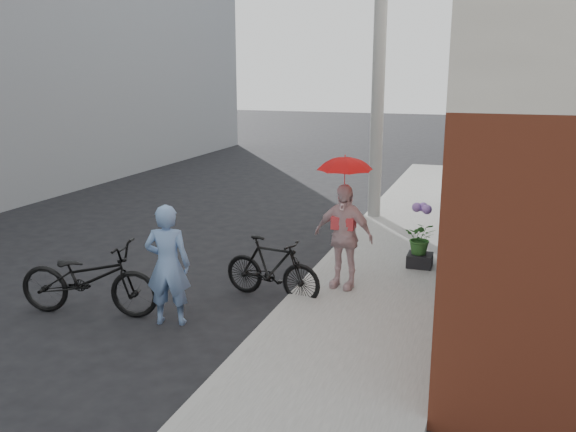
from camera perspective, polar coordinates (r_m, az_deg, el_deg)
The scene contains 11 objects.
ground at distance 8.82m, azimuth -6.93°, elevation -8.85°, with size 80.00×80.00×0.00m, color black.
sidewalk at distance 9.99m, azimuth 9.18°, elevation -5.83°, with size 2.20×24.00×0.12m, color gray.
curb at distance 10.23m, azimuth 2.75°, elevation -5.19°, with size 0.12×24.00×0.12m, color #9E9E99.
utility_pole at distance 13.54m, azimuth 8.51°, elevation 14.10°, with size 0.28×0.28×7.00m, color #9E9E99.
officer at distance 8.25m, azimuth -11.18°, elevation -4.52°, with size 0.60×0.39×1.65m, color #6A8BBD.
bike_left at distance 8.92m, azimuth -18.14°, elevation -5.57°, with size 0.70×2.01×1.05m, color black.
bike_right at distance 9.09m, azimuth -1.49°, elevation -4.89°, with size 0.44×1.57×0.94m, color black.
kimono_woman at distance 9.16m, azimuth 5.20°, elevation -1.88°, with size 0.93×0.39×1.59m, color beige.
parasol at distance 8.92m, azimuth 5.36°, elevation 5.16°, with size 0.78×0.78×0.68m, color red.
planter at distance 10.49m, azimuth 12.23°, elevation -4.05°, with size 0.41×0.41×0.21m, color black.
potted_plant at distance 10.38m, azimuth 12.33°, elevation -2.01°, with size 0.50×0.44×0.56m, color #2E6428.
Camera 1 is at (3.63, -7.30, 3.36)m, focal length 38.00 mm.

